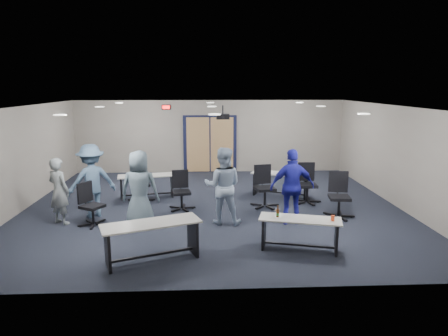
{
  "coord_description": "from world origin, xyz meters",
  "views": [
    {
      "loc": [
        -0.2,
        -10.41,
        3.23
      ],
      "look_at": [
        0.29,
        -0.3,
        1.13
      ],
      "focal_mm": 32.0,
      "sensor_mm": 36.0,
      "label": 1
    }
  ],
  "objects_px": {
    "chair_back_c": "(265,187)",
    "person_gray": "(59,191)",
    "person_plaid": "(140,189)",
    "chair_back_d": "(308,184)",
    "table_back_right": "(281,180)",
    "person_navy": "(292,187)",
    "table_front_left": "(152,235)",
    "chair_loose_right": "(339,196)",
    "table_front_right": "(300,228)",
    "person_lightblue": "(223,186)",
    "chair_back_a": "(140,183)",
    "table_back_left": "(147,182)",
    "chair_loose_left": "(92,205)",
    "chair_back_b": "(181,191)",
    "person_back": "(92,181)"
  },
  "relations": [
    {
      "from": "chair_back_c",
      "to": "person_gray",
      "type": "relative_size",
      "value": 0.71
    },
    {
      "from": "person_plaid",
      "to": "chair_back_d",
      "type": "bearing_deg",
      "value": -153.16
    },
    {
      "from": "table_back_right",
      "to": "person_navy",
      "type": "bearing_deg",
      "value": -71.68
    },
    {
      "from": "table_front_left",
      "to": "chair_loose_right",
      "type": "xyz_separation_m",
      "value": [
        4.32,
        2.26,
        0.06
      ]
    },
    {
      "from": "table_front_left",
      "to": "chair_back_c",
      "type": "relative_size",
      "value": 1.69
    },
    {
      "from": "chair_back_c",
      "to": "person_plaid",
      "type": "bearing_deg",
      "value": -166.74
    },
    {
      "from": "table_front_left",
      "to": "chair_back_d",
      "type": "height_order",
      "value": "chair_back_d"
    },
    {
      "from": "table_front_right",
      "to": "person_gray",
      "type": "relative_size",
      "value": 1.06
    },
    {
      "from": "person_lightblue",
      "to": "table_back_right",
      "type": "bearing_deg",
      "value": -120.45
    },
    {
      "from": "table_front_left",
      "to": "person_plaid",
      "type": "xyz_separation_m",
      "value": [
        -0.5,
        1.87,
        0.39
      ]
    },
    {
      "from": "table_back_right",
      "to": "chair_back_a",
      "type": "height_order",
      "value": "chair_back_a"
    },
    {
      "from": "table_front_left",
      "to": "person_plaid",
      "type": "relative_size",
      "value": 1.07
    },
    {
      "from": "table_back_left",
      "to": "chair_back_d",
      "type": "relative_size",
      "value": 1.53
    },
    {
      "from": "person_plaid",
      "to": "table_front_left",
      "type": "bearing_deg",
      "value": 110.65
    },
    {
      "from": "chair_back_a",
      "to": "chair_back_c",
      "type": "xyz_separation_m",
      "value": [
        3.42,
        -0.62,
        -0.0
      ]
    },
    {
      "from": "table_back_right",
      "to": "chair_loose_left",
      "type": "xyz_separation_m",
      "value": [
        -4.87,
        -2.35,
        0.04
      ]
    },
    {
      "from": "chair_back_d",
      "to": "person_navy",
      "type": "xyz_separation_m",
      "value": [
        -0.8,
        -1.64,
        0.34
      ]
    },
    {
      "from": "table_back_left",
      "to": "chair_back_b",
      "type": "xyz_separation_m",
      "value": [
        1.08,
        -1.26,
        0.06
      ]
    },
    {
      "from": "chair_back_b",
      "to": "chair_loose_left",
      "type": "height_order",
      "value": "chair_back_b"
    },
    {
      "from": "table_front_left",
      "to": "person_navy",
      "type": "xyz_separation_m",
      "value": [
        3.05,
        1.91,
        0.39
      ]
    },
    {
      "from": "table_back_left",
      "to": "person_plaid",
      "type": "xyz_separation_m",
      "value": [
        0.2,
        -2.5,
        0.44
      ]
    },
    {
      "from": "chair_back_a",
      "to": "person_navy",
      "type": "distance_m",
      "value": 4.33
    },
    {
      "from": "table_front_right",
      "to": "person_navy",
      "type": "distance_m",
      "value": 1.62
    },
    {
      "from": "table_front_right",
      "to": "chair_back_a",
      "type": "distance_m",
      "value": 5.07
    },
    {
      "from": "chair_loose_left",
      "to": "person_gray",
      "type": "bearing_deg",
      "value": 108.06
    },
    {
      "from": "person_gray",
      "to": "person_plaid",
      "type": "distance_m",
      "value": 1.95
    },
    {
      "from": "table_back_right",
      "to": "chair_back_c",
      "type": "bearing_deg",
      "value": -96.95
    },
    {
      "from": "table_front_left",
      "to": "table_front_right",
      "type": "height_order",
      "value": "table_front_right"
    },
    {
      "from": "chair_back_a",
      "to": "person_navy",
      "type": "bearing_deg",
      "value": -43.91
    },
    {
      "from": "chair_back_c",
      "to": "chair_loose_right",
      "type": "height_order",
      "value": "chair_loose_right"
    },
    {
      "from": "table_back_right",
      "to": "person_gray",
      "type": "relative_size",
      "value": 1.12
    },
    {
      "from": "chair_back_d",
      "to": "person_back",
      "type": "bearing_deg",
      "value": -169.39
    },
    {
      "from": "table_front_right",
      "to": "person_plaid",
      "type": "xyz_separation_m",
      "value": [
        -3.38,
        1.51,
        0.45
      ]
    },
    {
      "from": "person_gray",
      "to": "person_back",
      "type": "relative_size",
      "value": 0.87
    },
    {
      "from": "chair_loose_right",
      "to": "person_lightblue",
      "type": "bearing_deg",
      "value": -167.4
    },
    {
      "from": "table_front_left",
      "to": "chair_back_d",
      "type": "relative_size",
      "value": 1.72
    },
    {
      "from": "table_back_left",
      "to": "chair_back_b",
      "type": "height_order",
      "value": "chair_back_b"
    },
    {
      "from": "table_back_left",
      "to": "person_lightblue",
      "type": "relative_size",
      "value": 0.93
    },
    {
      "from": "table_back_right",
      "to": "chair_back_a",
      "type": "distance_m",
      "value": 4.09
    },
    {
      "from": "person_plaid",
      "to": "table_front_right",
      "type": "bearing_deg",
      "value": 161.7
    },
    {
      "from": "table_back_left",
      "to": "person_plaid",
      "type": "distance_m",
      "value": 2.54
    },
    {
      "from": "chair_loose_right",
      "to": "person_navy",
      "type": "bearing_deg",
      "value": -156.88
    },
    {
      "from": "chair_loose_left",
      "to": "person_plaid",
      "type": "height_order",
      "value": "person_plaid"
    },
    {
      "from": "table_back_left",
      "to": "chair_loose_right",
      "type": "xyz_separation_m",
      "value": [
        5.02,
        -2.11,
        0.11
      ]
    },
    {
      "from": "chair_back_a",
      "to": "person_lightblue",
      "type": "height_order",
      "value": "person_lightblue"
    },
    {
      "from": "table_front_right",
      "to": "chair_back_a",
      "type": "bearing_deg",
      "value": 151.74
    },
    {
      "from": "person_lightblue",
      "to": "person_back",
      "type": "xyz_separation_m",
      "value": [
        -3.23,
        0.66,
        0.0
      ]
    },
    {
      "from": "table_back_left",
      "to": "chair_back_c",
      "type": "xyz_separation_m",
      "value": [
        3.31,
        -1.14,
        0.11
      ]
    },
    {
      "from": "chair_loose_left",
      "to": "person_navy",
      "type": "height_order",
      "value": "person_navy"
    },
    {
      "from": "chair_back_b",
      "to": "chair_back_c",
      "type": "bearing_deg",
      "value": -7.49
    }
  ]
}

